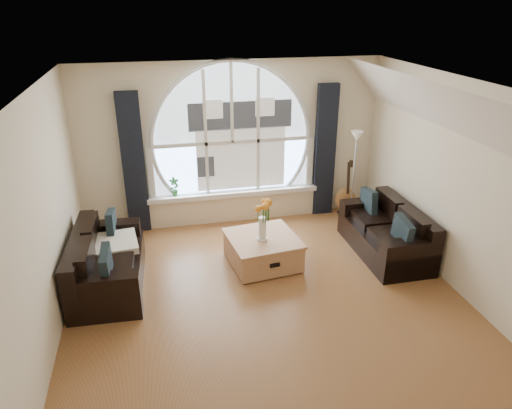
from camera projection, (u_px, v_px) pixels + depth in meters
name	position (u px, v px, depth m)	size (l,w,h in m)	color
ground	(272.00, 310.00, 5.90)	(5.00, 5.50, 0.01)	brown
ceiling	(275.00, 91.00, 4.81)	(5.00, 5.50, 0.01)	silver
wall_back	(232.00, 144.00, 7.81)	(5.00, 0.01, 2.70)	beige
wall_front	(385.00, 394.00, 2.90)	(5.00, 0.01, 2.70)	beige
wall_left	(38.00, 234.00, 4.85)	(0.01, 5.50, 2.70)	beige
wall_right	(468.00, 193.00, 5.85)	(0.01, 5.50, 2.70)	beige
attic_slope	(461.00, 115.00, 5.38)	(0.92, 5.50, 0.72)	silver
arched_window	(232.00, 128.00, 7.67)	(2.60, 0.06, 2.15)	silver
window_sill	(234.00, 193.00, 8.06)	(2.90, 0.22, 0.08)	white
window_frame	(232.00, 129.00, 7.64)	(2.76, 0.08, 2.15)	white
neighbor_house	(241.00, 135.00, 7.74)	(1.70, 0.02, 1.50)	silver
curtain_left	(134.00, 165.00, 7.46)	(0.35, 0.12, 2.30)	black
curtain_right	(325.00, 151.00, 8.10)	(0.35, 0.12, 2.30)	black
sofa_left	(107.00, 259.00, 6.25)	(0.86, 1.71, 0.76)	black
sofa_right	(386.00, 229.00, 7.05)	(0.83, 1.67, 0.74)	black
coffee_chest	(263.00, 249.00, 6.82)	(0.96, 0.96, 0.47)	#B17B55
throw_blanket	(116.00, 243.00, 6.43)	(0.55, 0.55, 0.10)	silver
vase_flowers	(262.00, 215.00, 6.52)	(0.24, 0.24, 0.70)	white
floor_lamp	(353.00, 178.00, 7.91)	(0.24, 0.24, 1.60)	#B2B2B2
guitar	(346.00, 187.00, 8.25)	(0.36, 0.24, 1.06)	brown
potted_plant	(174.00, 187.00, 7.78)	(0.17, 0.12, 0.32)	#1E6023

